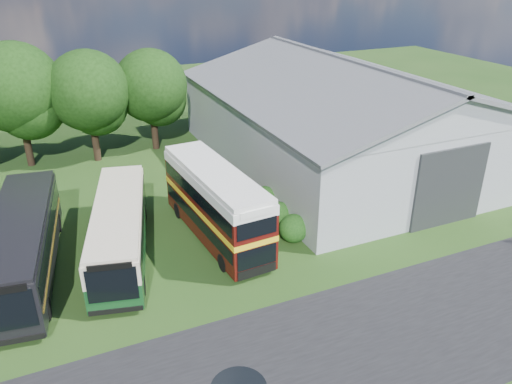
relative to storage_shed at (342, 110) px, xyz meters
name	(u,v)px	position (x,y,z in m)	size (l,w,h in m)	color
ground	(245,329)	(-15.00, -15.98, -4.17)	(120.00, 120.00, 0.00)	#1C3B13
asphalt_road	(339,354)	(-12.00, -18.98, -4.17)	(60.00, 8.00, 0.02)	black
storage_shed	(342,110)	(0.00, 0.00, 0.00)	(18.80, 24.80, 8.15)	gray
tree_mid	(16,88)	(-23.00, 8.82, 2.02)	(6.80, 6.80, 9.60)	black
tree_right_a	(88,91)	(-18.00, 7.82, 1.52)	(6.26, 6.26, 8.83)	black
tree_right_b	(151,86)	(-13.00, 8.62, 1.27)	(5.98, 5.98, 8.45)	black
shrub_front	(293,240)	(-9.40, -9.98, -4.17)	(1.70, 1.70, 1.70)	#194714
shrub_mid	(278,225)	(-9.40, -7.98, -4.17)	(1.60, 1.60, 1.60)	#194714
shrub_back	(264,211)	(-9.40, -5.98, -4.17)	(1.80, 1.80, 1.80)	#194714
bus_green_single	(120,229)	(-18.79, -7.56, -2.53)	(5.05, 11.45, 3.08)	black
bus_maroon_double	(216,204)	(-13.36, -7.86, -2.02)	(3.29, 10.16, 4.30)	black
bus_dark_single	(23,244)	(-23.59, -7.36, -2.41)	(4.29, 12.23, 3.30)	black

